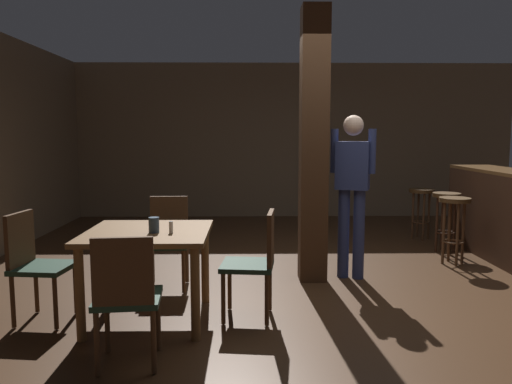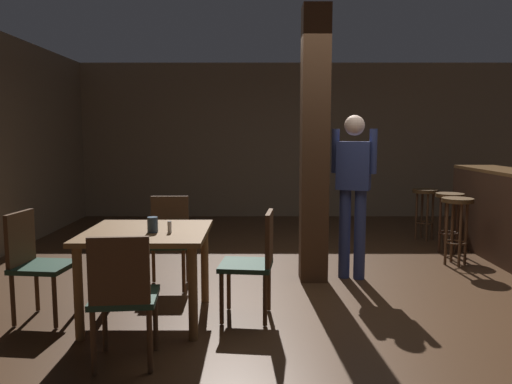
# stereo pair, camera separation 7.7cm
# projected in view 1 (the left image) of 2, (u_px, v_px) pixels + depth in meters

# --- Properties ---
(ground_plane) EXTENTS (10.80, 10.80, 0.00)m
(ground_plane) POSITION_uv_depth(u_px,v_px,m) (335.00, 291.00, 4.87)
(ground_plane) COLOR #422816
(wall_back) EXTENTS (8.00, 0.10, 2.80)m
(wall_back) POSITION_uv_depth(u_px,v_px,m) (294.00, 141.00, 9.18)
(wall_back) COLOR #756047
(wall_back) RESTS_ON ground_plane
(pillar) EXTENTS (0.28, 0.28, 2.80)m
(pillar) POSITION_uv_depth(u_px,v_px,m) (314.00, 146.00, 5.11)
(pillar) COLOR #422816
(pillar) RESTS_ON ground_plane
(dining_table) EXTENTS (0.99, 0.99, 0.75)m
(dining_table) POSITION_uv_depth(u_px,v_px,m) (148.00, 245.00, 4.06)
(dining_table) COLOR brown
(dining_table) RESTS_ON ground_plane
(chair_west) EXTENTS (0.46, 0.46, 0.89)m
(chair_west) POSITION_uv_depth(u_px,v_px,m) (35.00, 261.00, 4.04)
(chair_west) COLOR #1E3828
(chair_west) RESTS_ON ground_plane
(chair_east) EXTENTS (0.46, 0.46, 0.89)m
(chair_east) POSITION_uv_depth(u_px,v_px,m) (257.00, 259.00, 4.10)
(chair_east) COLOR #1E3828
(chair_east) RESTS_ON ground_plane
(chair_south) EXTENTS (0.46, 0.46, 0.89)m
(chair_south) POSITION_uv_depth(u_px,v_px,m) (126.00, 293.00, 3.21)
(chair_south) COLOR #1E3828
(chair_south) RESTS_ON ground_plane
(chair_north) EXTENTS (0.43, 0.43, 0.89)m
(chair_north) POSITION_uv_depth(u_px,v_px,m) (168.00, 237.00, 4.98)
(chair_north) COLOR #1E3828
(chair_north) RESTS_ON ground_plane
(napkin_cup) EXTENTS (0.08, 0.08, 0.12)m
(napkin_cup) POSITION_uv_depth(u_px,v_px,m) (154.00, 225.00, 3.95)
(napkin_cup) COLOR #33475B
(napkin_cup) RESTS_ON dining_table
(salt_shaker) EXTENTS (0.03, 0.03, 0.09)m
(salt_shaker) POSITION_uv_depth(u_px,v_px,m) (171.00, 227.00, 3.94)
(salt_shaker) COLOR silver
(salt_shaker) RESTS_ON dining_table
(standing_person) EXTENTS (0.47, 0.30, 1.72)m
(standing_person) POSITION_uv_depth(u_px,v_px,m) (352.00, 184.00, 5.22)
(standing_person) COLOR navy
(standing_person) RESTS_ON ground_plane
(bar_counter) EXTENTS (0.56, 2.35, 1.09)m
(bar_counter) POSITION_uv_depth(u_px,v_px,m) (503.00, 215.00, 5.98)
(bar_counter) COLOR brown
(bar_counter) RESTS_ON ground_plane
(bar_stool_near) EXTENTS (0.35, 0.35, 0.79)m
(bar_stool_near) POSITION_uv_depth(u_px,v_px,m) (454.00, 214.00, 5.83)
(bar_stool_near) COLOR #4C3319
(bar_stool_near) RESTS_ON ground_plane
(bar_stool_mid) EXTENTS (0.35, 0.35, 0.77)m
(bar_stool_mid) POSITION_uv_depth(u_px,v_px,m) (446.00, 208.00, 6.41)
(bar_stool_mid) COLOR #4C3319
(bar_stool_mid) RESTS_ON ground_plane
(bar_stool_far) EXTENTS (0.36, 0.36, 0.74)m
(bar_stool_far) POSITION_uv_depth(u_px,v_px,m) (421.00, 201.00, 7.23)
(bar_stool_far) COLOR #4C3319
(bar_stool_far) RESTS_ON ground_plane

